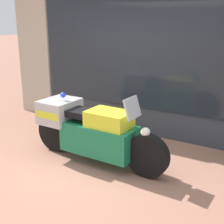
% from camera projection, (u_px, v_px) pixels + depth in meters
% --- Properties ---
extents(ground_plane, '(60.00, 60.00, 0.00)m').
position_uv_depth(ground_plane, '(84.00, 168.00, 4.78)').
color(ground_plane, '#9E6B56').
extents(shop_building, '(6.31, 0.55, 3.48)m').
position_uv_depth(shop_building, '(125.00, 42.00, 6.11)').
color(shop_building, '#333842').
rests_on(shop_building, ground).
extents(window_display, '(4.95, 0.30, 1.85)m').
position_uv_depth(window_display, '(161.00, 111.00, 6.11)').
color(window_display, slate).
rests_on(window_display, ground).
extents(paramedic_motorcycle, '(2.41, 0.64, 1.15)m').
position_uv_depth(paramedic_motorcycle, '(90.00, 129.00, 4.91)').
color(paramedic_motorcycle, black).
rests_on(paramedic_motorcycle, ground).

